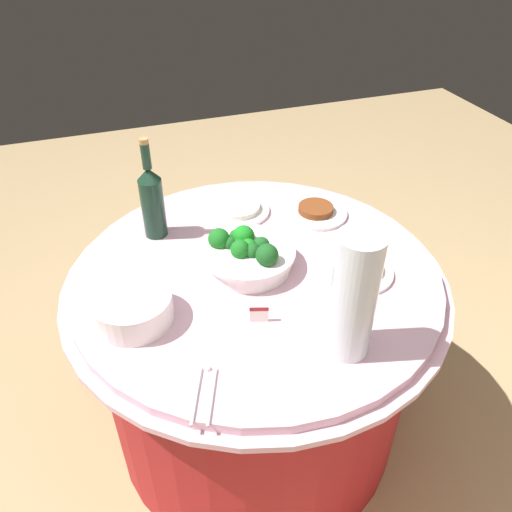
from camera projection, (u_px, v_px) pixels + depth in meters
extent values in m
plane|color=tan|center=(256.00, 418.00, 1.97)|extent=(6.00, 6.00, 0.00)
cylinder|color=maroon|center=(256.00, 358.00, 1.76)|extent=(1.01, 1.01, 0.69)
cylinder|color=#E0B2C6|center=(256.00, 279.00, 1.55)|extent=(1.16, 1.16, 0.02)
cylinder|color=#E0B2C6|center=(256.00, 273.00, 1.54)|extent=(1.10, 1.10, 0.03)
cylinder|color=white|center=(249.00, 260.00, 1.52)|extent=(0.26, 0.26, 0.05)
cylinder|color=white|center=(249.00, 252.00, 1.50)|extent=(0.28, 0.28, 0.01)
sphere|color=#19691E|center=(219.00, 239.00, 1.52)|extent=(0.07, 0.07, 0.07)
sphere|color=#196E1E|center=(241.00, 242.00, 1.52)|extent=(0.04, 0.04, 0.04)
sphere|color=#196B1E|center=(240.00, 249.00, 1.48)|extent=(0.06, 0.06, 0.06)
sphere|color=#19551E|center=(261.00, 245.00, 1.51)|extent=(0.05, 0.05, 0.05)
sphere|color=#19821E|center=(244.00, 236.00, 1.52)|extent=(0.07, 0.07, 0.07)
sphere|color=#19791E|center=(244.00, 235.00, 1.55)|extent=(0.05, 0.05, 0.05)
sphere|color=#19601E|center=(236.00, 236.00, 1.55)|extent=(0.04, 0.04, 0.04)
sphere|color=#19551E|center=(252.00, 251.00, 1.48)|extent=(0.05, 0.05, 0.05)
sphere|color=#196D1E|center=(242.00, 242.00, 1.52)|extent=(0.05, 0.05, 0.05)
sphere|color=#197D1E|center=(248.00, 247.00, 1.50)|extent=(0.05, 0.05, 0.05)
sphere|color=#19531E|center=(267.00, 255.00, 1.44)|extent=(0.07, 0.07, 0.07)
sphere|color=#19511E|center=(230.00, 244.00, 1.52)|extent=(0.04, 0.04, 0.04)
cylinder|color=white|center=(135.00, 318.00, 1.35)|extent=(0.21, 0.21, 0.01)
cylinder|color=white|center=(134.00, 315.00, 1.35)|extent=(0.21, 0.21, 0.01)
cylinder|color=white|center=(134.00, 312.00, 1.34)|extent=(0.21, 0.21, 0.01)
cylinder|color=white|center=(133.00, 310.00, 1.33)|extent=(0.21, 0.21, 0.01)
cylinder|color=white|center=(133.00, 307.00, 1.33)|extent=(0.21, 0.21, 0.01)
cylinder|color=white|center=(132.00, 304.00, 1.32)|extent=(0.21, 0.21, 0.01)
cylinder|color=white|center=(132.00, 301.00, 1.32)|extent=(0.21, 0.21, 0.01)
cylinder|color=white|center=(131.00, 298.00, 1.31)|extent=(0.21, 0.21, 0.01)
cylinder|color=#173625|center=(153.00, 208.00, 1.62)|extent=(0.07, 0.07, 0.20)
cone|color=#173625|center=(148.00, 174.00, 1.55)|extent=(0.07, 0.07, 0.04)
cylinder|color=#173625|center=(146.00, 156.00, 1.51)|extent=(0.03, 0.03, 0.08)
cylinder|color=#B2844C|center=(144.00, 141.00, 1.48)|extent=(0.03, 0.03, 0.02)
cylinder|color=silver|center=(353.00, 297.00, 1.17)|extent=(0.11, 0.11, 0.34)
sphere|color=#E5B26B|center=(340.00, 338.00, 1.25)|extent=(0.06, 0.06, 0.06)
sphere|color=#E5B26B|center=(355.00, 340.00, 1.24)|extent=(0.06, 0.06, 0.06)
sphere|color=#E5B26B|center=(348.00, 330.00, 1.27)|extent=(0.06, 0.06, 0.06)
sphere|color=#72C64C|center=(346.00, 326.00, 1.21)|extent=(0.06, 0.06, 0.06)
sphere|color=#72C64C|center=(359.00, 321.00, 1.22)|extent=(0.06, 0.06, 0.06)
sphere|color=#72C64C|center=(345.00, 315.00, 1.23)|extent=(0.06, 0.06, 0.06)
sphere|color=red|center=(353.00, 310.00, 1.17)|extent=(0.06, 0.06, 0.06)
sphere|color=red|center=(360.00, 301.00, 1.19)|extent=(0.06, 0.06, 0.06)
sphere|color=red|center=(344.00, 301.00, 1.20)|extent=(0.06, 0.06, 0.06)
cylinder|color=silver|center=(212.00, 396.00, 1.15)|extent=(0.07, 0.15, 0.01)
cylinder|color=silver|center=(196.00, 396.00, 1.15)|extent=(0.07, 0.15, 0.01)
sphere|color=silver|center=(209.00, 369.00, 1.21)|extent=(0.01, 0.01, 0.01)
cylinder|color=white|center=(315.00, 213.00, 1.77)|extent=(0.22, 0.22, 0.01)
cylinder|color=brown|center=(316.00, 209.00, 1.76)|extent=(0.12, 0.12, 0.02)
cylinder|color=white|center=(356.00, 271.00, 1.51)|extent=(0.22, 0.22, 0.01)
cylinder|color=#EACC60|center=(357.00, 266.00, 1.50)|extent=(0.14, 0.14, 0.03)
cylinder|color=white|center=(238.00, 211.00, 1.78)|extent=(0.22, 0.22, 0.01)
cylinder|color=white|center=(238.00, 207.00, 1.77)|extent=(0.15, 0.15, 0.02)
cube|color=white|center=(259.00, 313.00, 1.33)|extent=(0.05, 0.02, 0.05)
cube|color=maroon|center=(259.00, 308.00, 1.32)|extent=(0.05, 0.02, 0.01)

